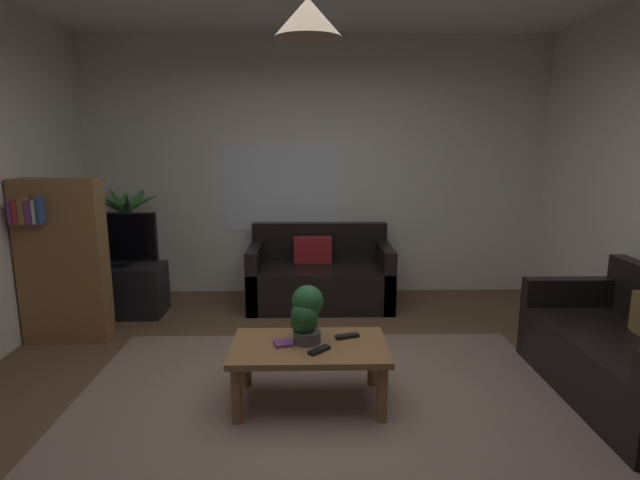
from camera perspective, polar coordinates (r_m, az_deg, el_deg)
floor at (r=3.43m, az=0.11°, el=-18.70°), size 5.05×5.12×0.02m
rug at (r=3.25m, az=0.19°, el=-20.25°), size 3.28×2.82×0.01m
wall_back at (r=5.57m, az=-0.49°, el=8.22°), size 5.17×0.06×2.81m
window_pane at (r=5.56m, az=-4.48°, el=5.84°), size 1.25×0.01×0.92m
couch_under_window at (r=5.26m, az=-0.01°, el=-4.41°), size 1.47×0.80×0.82m
couch_right_side at (r=3.97m, az=32.06°, el=-11.56°), size 0.80×1.52×0.82m
coffee_table at (r=3.32m, az=-1.21°, el=-12.94°), size 1.01×0.59×0.41m
book_on_table_0 at (r=3.29m, az=-4.20°, el=-11.72°), size 0.14×0.13×0.02m
remote_on_table_0 at (r=3.40m, az=3.13°, el=-10.94°), size 0.17×0.10×0.02m
remote_on_table_1 at (r=3.18m, az=-0.08°, el=-12.49°), size 0.15×0.15×0.02m
potted_plant_on_table at (r=3.26m, az=-1.63°, el=-8.40°), size 0.22×0.23×0.38m
tv_stand at (r=5.35m, az=-22.13°, el=-5.32°), size 0.90×0.44×0.50m
tv at (r=5.21m, az=-22.63°, el=0.12°), size 0.85×0.16×0.53m
potted_palm_corner at (r=5.77m, az=-21.14°, el=-0.12°), size 0.78×0.97×1.34m
bookshelf_corner at (r=4.73m, az=-27.42°, el=-2.05°), size 0.70×0.31×1.40m
pendant_lamp at (r=3.10m, az=-1.39°, el=24.09°), size 0.40×0.40×0.52m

